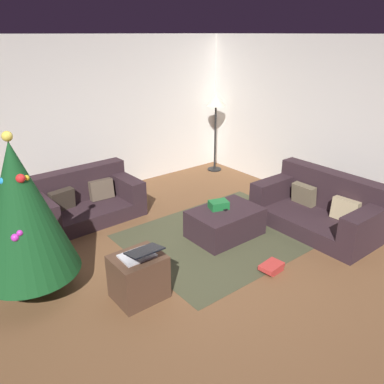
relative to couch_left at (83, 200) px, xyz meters
The scene contains 14 objects.
ground_plane 2.28m from the couch_left, 83.03° to the right, with size 6.40×6.40×0.00m, color brown.
rear_partition 1.38m from the couch_left, 72.92° to the left, with size 6.40×0.12×2.60m, color silver.
corner_partition 4.21m from the couch_left, 33.34° to the right, with size 0.12×6.40×2.60m, color silver.
couch_left is the anchor object (origin of this frame).
couch_right 3.49m from the couch_left, 43.48° to the right, with size 0.96×1.71×0.78m.
ottoman 2.16m from the couch_left, 53.48° to the right, with size 0.96×0.65×0.39m, color #2D1E23.
gift_box 2.07m from the couch_left, 52.86° to the right, with size 0.25×0.18×0.11m, color #19662D.
tv_remote 2.11m from the couch_left, 53.29° to the right, with size 0.05×0.16×0.02m, color black.
christmas_tree 1.95m from the couch_left, 130.78° to the right, with size 1.02×1.02×1.78m.
side_table 2.19m from the couch_left, 99.19° to the right, with size 0.52×0.44×0.49m, color #4C3323.
laptop 2.26m from the couch_left, 98.98° to the right, with size 0.35×0.42×0.18m.
book_stack 2.96m from the couch_left, 67.63° to the right, with size 0.30×0.22×0.10m.
corner_lamp 3.21m from the couch_left, ahead, with size 0.36×0.36×1.54m.
area_rug 2.18m from the couch_left, 53.48° to the right, with size 2.60×2.00×0.01m, color #3F412A.
Camera 1 is at (-2.29, -2.91, 2.62)m, focal length 36.03 mm.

